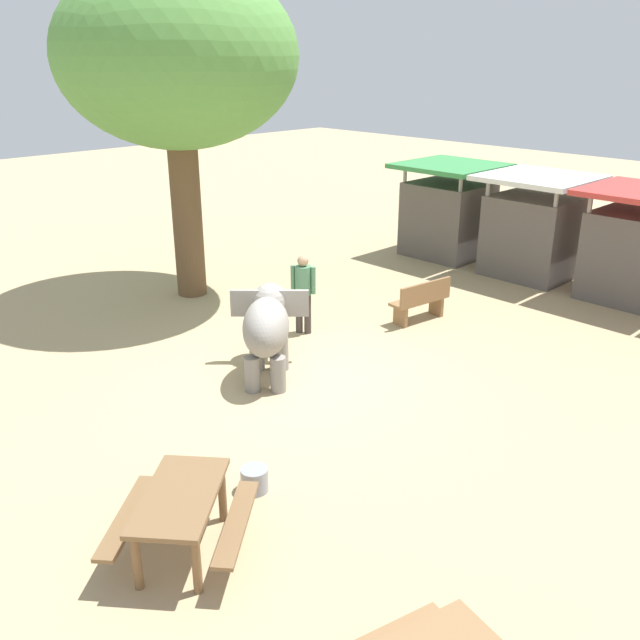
{
  "coord_description": "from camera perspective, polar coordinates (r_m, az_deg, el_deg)",
  "views": [
    {
      "loc": [
        8.16,
        -7.24,
        5.3
      ],
      "look_at": [
        -0.07,
        0.8,
        0.8
      ],
      "focal_mm": 38.53,
      "sensor_mm": 36.0,
      "label": 1
    }
  ],
  "objects": [
    {
      "name": "ground_plane",
      "position": [
        12.12,
        -2.47,
        -4.57
      ],
      "size": [
        60.0,
        60.0,
        0.0
      ],
      "primitive_type": "plane",
      "color": "tan"
    },
    {
      "name": "elephant",
      "position": [
        11.8,
        -4.42,
        -0.45
      ],
      "size": [
        1.95,
        1.95,
        1.45
      ],
      "rotation": [
        0.0,
        0.0,
        2.36
      ],
      "color": "gray",
      "rests_on": "ground_plane"
    },
    {
      "name": "person_handler",
      "position": [
        13.57,
        -1.41,
        2.66
      ],
      "size": [
        0.45,
        0.32,
        1.62
      ],
      "rotation": [
        0.0,
        0.0,
        -1.04
      ],
      "color": "#3F3833",
      "rests_on": "ground_plane"
    },
    {
      "name": "shade_tree_main",
      "position": [
        15.57,
        -11.89,
        20.49
      ],
      "size": [
        5.39,
        4.94,
        7.14
      ],
      "color": "brown",
      "rests_on": "ground_plane"
    },
    {
      "name": "wooden_bench",
      "position": [
        14.49,
        8.43,
        1.67
      ],
      "size": [
        0.58,
        1.44,
        0.88
      ],
      "rotation": [
        0.0,
        0.0,
        1.44
      ],
      "color": "olive",
      "rests_on": "ground_plane"
    },
    {
      "name": "picnic_table_near",
      "position": [
        8.03,
        -11.49,
        -15.08
      ],
      "size": [
        2.1,
        2.1,
        0.78
      ],
      "rotation": [
        0.0,
        0.0,
        5.42
      ],
      "color": "brown",
      "rests_on": "ground_plane"
    },
    {
      "name": "market_stall_green",
      "position": [
        19.34,
        10.56,
        8.59
      ],
      "size": [
        2.5,
        2.5,
        2.52
      ],
      "color": "#59514C",
      "rests_on": "ground_plane"
    },
    {
      "name": "market_stall_white",
      "position": [
        18.01,
        17.31,
        7.05
      ],
      "size": [
        2.5,
        2.5,
        2.52
      ],
      "color": "#59514C",
      "rests_on": "ground_plane"
    },
    {
      "name": "market_stall_red",
      "position": [
        16.98,
        24.95,
        5.18
      ],
      "size": [
        2.5,
        2.5,
        2.52
      ],
      "color": "#59514C",
      "rests_on": "ground_plane"
    },
    {
      "name": "feed_bucket",
      "position": [
        9.12,
        -5.46,
        -13.05
      ],
      "size": [
        0.36,
        0.36,
        0.32
      ],
      "primitive_type": "cylinder",
      "color": "gray",
      "rests_on": "ground_plane"
    }
  ]
}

